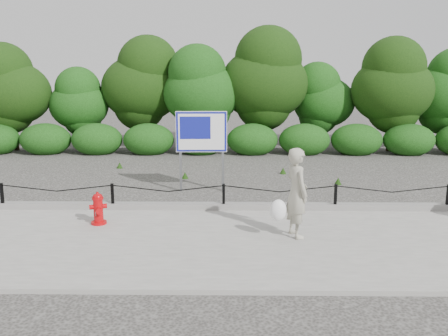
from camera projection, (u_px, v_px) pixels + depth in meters
ground at (224, 213)px, 10.69m from camera, size 90.00×90.00×0.00m
sidewalk at (222, 243)px, 8.72m from camera, size 14.00×4.00×0.08m
curb at (224, 206)px, 10.71m from camera, size 14.00×0.22×0.14m
chain_barrier at (224, 194)px, 10.60m from camera, size 10.06×0.06×0.60m
treeline at (236, 87)px, 18.93m from camera, size 20.30×3.62×4.78m
fire_hydrant at (98, 209)px, 9.62m from camera, size 0.40×0.40×0.67m
pedestrian at (295, 194)px, 8.81m from camera, size 0.79×0.71×1.69m
advertising_sign at (201, 135)px, 12.33m from camera, size 1.33×0.14×2.13m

